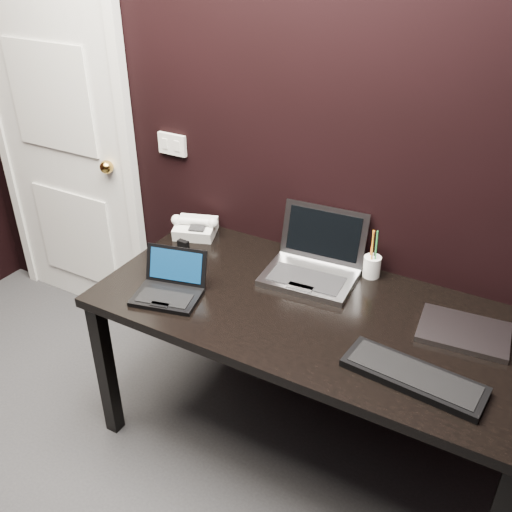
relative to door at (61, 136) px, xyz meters
The scene contains 11 objects.
wall_back 1.37m from the door, ahead, with size 4.00×4.00×0.00m, color black.
door is the anchor object (origin of this frame).
wall_switch 0.73m from the door, ahead, with size 0.15×0.02×0.10m.
desk 1.73m from the door, 12.82° to the right, with size 1.70×0.80×0.74m.
netbook 1.28m from the door, 27.01° to the right, with size 0.30×0.28×0.16m.
silver_laptop 1.58m from the door, ahead, with size 0.39×0.36×0.26m.
ext_keyboard 2.19m from the door, 15.27° to the right, with size 0.47×0.20×0.03m.
closed_laptop 2.22m from the door, ahead, with size 0.33×0.25×0.02m.
desk_phone 0.96m from the door, ahead, with size 0.23×0.22×0.11m.
mobile_phone 1.10m from the door, 18.25° to the right, with size 0.06×0.05×0.10m.
pen_cup 1.78m from the door, ahead, with size 0.08×0.08×0.21m.
Camera 1 is at (0.99, -0.26, 2.04)m, focal length 40.00 mm.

